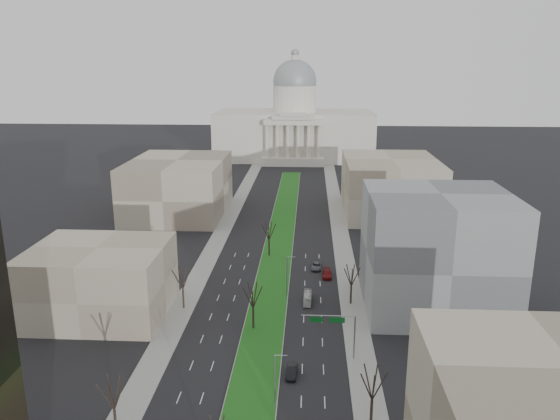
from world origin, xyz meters
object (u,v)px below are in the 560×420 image
(car_red, at_px, (327,274))
(car_grey_far, at_px, (316,266))
(box_van, at_px, (308,298))
(car_black, at_px, (292,371))

(car_red, relative_size, car_grey_far, 1.01)
(car_grey_far, height_order, box_van, box_van)
(car_black, bearing_deg, box_van, 88.69)
(car_black, xyz_separation_m, box_van, (2.35, 28.12, 0.19))
(car_red, bearing_deg, box_van, -106.47)
(car_black, xyz_separation_m, car_grey_far, (4.35, 47.14, -0.02))
(car_black, relative_size, car_grey_far, 0.87)
(car_black, height_order, car_grey_far, car_black)
(car_red, distance_m, car_grey_far, 5.52)
(box_van, bearing_deg, car_red, 73.60)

